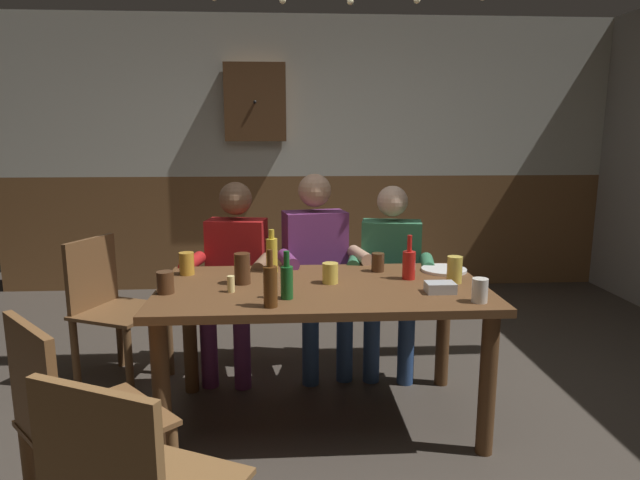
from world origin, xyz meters
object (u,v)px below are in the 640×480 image
object	(u,v)px
person_1	(317,263)
pint_glass_4	(330,273)
bottle_1	(270,285)
pint_glass_6	(378,262)
chair_empty_far_end	(74,425)
pint_glass_1	(455,270)
pint_glass_0	(165,282)
pint_glass_5	(480,290)
plate_0	(444,270)
bottle_2	(287,280)
pint_glass_3	(187,264)
condiment_caddy	(440,287)
table_candle	(231,284)
wall_dart_cabinet	(255,102)
bottle_3	(409,264)
dining_table	(322,305)
person_0	(234,270)
person_2	(391,270)
chair_empty_near_right	(110,306)
bottle_0	(272,254)
pint_glass_2	(242,269)

from	to	relation	value
person_1	pint_glass_4	size ratio (longest dim) A/B	11.78
bottle_1	pint_glass_6	xyz separation A→B (m)	(0.58, 0.60, -0.05)
chair_empty_far_end	pint_glass_1	world-z (taller)	chair_empty_far_end
pint_glass_0	pint_glass_5	xyz separation A→B (m)	(1.46, -0.23, 0.00)
pint_glass_5	plate_0	bearing A→B (deg)	89.74
bottle_2	pint_glass_4	world-z (taller)	bottle_2
chair_empty_far_end	pint_glass_3	distance (m)	1.17
condiment_caddy	pint_glass_3	xyz separation A→B (m)	(-1.29, 0.43, 0.04)
person_1	pint_glass_3	xyz separation A→B (m)	(-0.74, -0.42, 0.11)
person_1	bottle_2	bearing A→B (deg)	66.79
chair_empty_far_end	table_candle	world-z (taller)	chair_empty_far_end
bottle_1	pint_glass_3	bearing A→B (deg)	128.23
chair_empty_far_end	wall_dart_cabinet	xyz separation A→B (m)	(0.48, 3.34, 1.30)
pint_glass_6	bottle_3	bearing A→B (deg)	-51.49
dining_table	pint_glass_6	world-z (taller)	pint_glass_6
person_0	person_2	world-z (taller)	person_0
table_candle	plate_0	distance (m)	1.20
chair_empty_near_right	pint_glass_5	distance (m)	2.14
chair_empty_near_right	bottle_1	bearing A→B (deg)	71.95
plate_0	person_2	bearing A→B (deg)	117.95
chair_empty_near_right	condiment_caddy	bearing A→B (deg)	92.17
person_0	condiment_caddy	size ratio (longest dim) A/B	8.55
chair_empty_far_end	condiment_caddy	bearing A→B (deg)	72.43
condiment_caddy	bottle_1	bearing A→B (deg)	-167.96
chair_empty_near_right	pint_glass_0	bearing A→B (deg)	60.54
person_2	pint_glass_6	size ratio (longest dim) A/B	11.27
bottle_3	pint_glass_4	distance (m)	0.43
bottle_0	pint_glass_0	xyz separation A→B (m)	(-0.50, -0.39, -0.05)
pint_glass_1	pint_glass_2	bearing A→B (deg)	177.57
chair_empty_far_end	bottle_2	bearing A→B (deg)	87.63
bottle_3	person_1	bearing A→B (deg)	127.64
bottle_3	pint_glass_2	distance (m)	0.87
plate_0	pint_glass_3	world-z (taller)	pint_glass_3
pint_glass_0	pint_glass_5	distance (m)	1.48
person_2	condiment_caddy	size ratio (longest dim) A/B	8.34
condiment_caddy	pint_glass_1	size ratio (longest dim) A/B	1.01
bottle_0	wall_dart_cabinet	size ratio (longest dim) A/B	0.34
dining_table	bottle_3	size ratio (longest dim) A/B	7.00
pint_glass_4	pint_glass_6	size ratio (longest dim) A/B	1.02
person_0	bottle_3	bearing A→B (deg)	158.48
dining_table	bottle_1	distance (m)	0.47
condiment_caddy	pint_glass_5	bearing A→B (deg)	-50.25
pint_glass_0	pint_glass_2	bearing A→B (deg)	22.68
pint_glass_2	pint_glass_4	size ratio (longest dim) A/B	1.50
pint_glass_3	pint_glass_6	xyz separation A→B (m)	(1.05, 0.00, -0.01)
dining_table	chair_empty_far_end	distance (m)	1.27
bottle_2	pint_glass_2	size ratio (longest dim) A/B	1.42
table_candle	person_1	bearing A→B (deg)	59.11
wall_dart_cabinet	plate_0	bearing A→B (deg)	-62.82
person_0	chair_empty_near_right	bearing A→B (deg)	18.98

